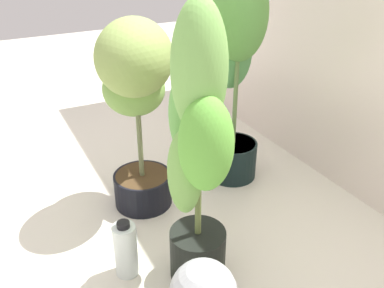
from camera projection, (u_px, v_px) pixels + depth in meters
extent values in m
plane|color=silver|center=(188.00, 226.00, 1.87)|extent=(8.00, 8.00, 0.00)
cylinder|color=black|center=(232.00, 159.00, 2.21)|extent=(0.26, 0.26, 0.20)
cylinder|color=#3B2F24|center=(233.00, 144.00, 2.17)|extent=(0.24, 0.24, 0.02)
cylinder|color=#607F46|center=(237.00, 74.00, 1.99)|extent=(0.02, 0.02, 0.75)
ellipsoid|color=#589641|center=(240.00, 14.00, 1.86)|extent=(0.29, 0.25, 0.44)
ellipsoid|color=#4F924E|center=(231.00, 51.00, 2.02)|extent=(0.26, 0.28, 0.38)
cylinder|color=black|center=(198.00, 253.00, 1.57)|extent=(0.21, 0.21, 0.21)
cylinder|color=#493121|center=(198.00, 234.00, 1.53)|extent=(0.19, 0.19, 0.02)
cylinder|color=olive|center=(199.00, 148.00, 1.36)|extent=(0.02, 0.02, 0.71)
ellipsoid|color=#75AF53|center=(199.00, 70.00, 1.23)|extent=(0.24, 0.24, 0.43)
ellipsoid|color=#64AA4D|center=(192.00, 114.00, 1.39)|extent=(0.22, 0.22, 0.36)
ellipsoid|color=#61AE3C|center=(206.00, 145.00, 1.26)|extent=(0.19, 0.19, 0.32)
ellipsoid|color=#74AD4E|center=(185.00, 173.00, 1.36)|extent=(0.14, 0.12, 0.31)
cylinder|color=black|center=(143.00, 189.00, 2.00)|extent=(0.27, 0.27, 0.16)
cylinder|color=#45321C|center=(142.00, 176.00, 1.97)|extent=(0.25, 0.25, 0.02)
cylinder|color=#667048|center=(138.00, 112.00, 1.81)|extent=(0.02, 0.02, 0.65)
ellipsoid|color=#86A051|center=(134.00, 57.00, 1.69)|extent=(0.49, 0.46, 0.33)
ellipsoid|color=#75A24A|center=(134.00, 89.00, 1.85)|extent=(0.30, 0.30, 0.24)
cube|color=white|center=(130.00, 239.00, 1.79)|extent=(0.16, 0.11, 0.01)
cube|color=black|center=(130.00, 238.00, 1.79)|extent=(0.13, 0.08, 0.00)
cylinder|color=white|center=(126.00, 250.00, 1.58)|extent=(0.09, 0.09, 0.23)
cylinder|color=black|center=(123.00, 225.00, 1.52)|extent=(0.05, 0.05, 0.02)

